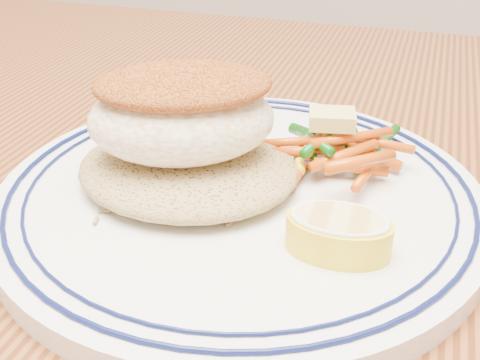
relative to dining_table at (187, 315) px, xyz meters
name	(u,v)px	position (x,y,z in m)	size (l,w,h in m)	color
dining_table	(187,315)	(0.00, 0.00, 0.00)	(1.50, 0.90, 0.75)	#522610
plate	(240,195)	(0.04, 0.00, 0.11)	(0.30, 0.30, 0.02)	silver
rice_pilaf	(188,164)	(0.01, 0.00, 0.12)	(0.14, 0.12, 0.03)	#957A4A
fish_fillet	(182,111)	(0.00, 0.00, 0.16)	(0.13, 0.12, 0.06)	white
vegetable_pile	(336,149)	(0.09, 0.05, 0.12)	(0.11, 0.11, 0.03)	#0B4C09
butter_pat	(332,119)	(0.09, 0.05, 0.14)	(0.03, 0.02, 0.01)	#D4C668
lemon_wedge	(339,232)	(0.11, -0.04, 0.12)	(0.06, 0.05, 0.02)	yellow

